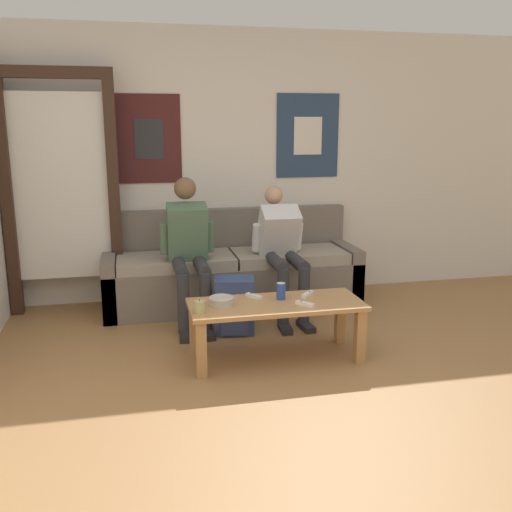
# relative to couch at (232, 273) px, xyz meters

# --- Properties ---
(ground_plane) EXTENTS (18.00, 18.00, 0.00)m
(ground_plane) POSITION_rel_couch_xyz_m (-0.11, -2.28, -0.30)
(ground_plane) COLOR #9E7042
(wall_back) EXTENTS (10.00, 0.07, 2.55)m
(wall_back) POSITION_rel_couch_xyz_m (-0.11, 0.36, 0.98)
(wall_back) COLOR silver
(wall_back) RESTS_ON ground_plane
(door_frame) EXTENTS (1.00, 0.10, 2.15)m
(door_frame) POSITION_rel_couch_xyz_m (-1.49, 0.14, 0.90)
(door_frame) COLOR #382319
(door_frame) RESTS_ON ground_plane
(couch) EXTENTS (2.36, 0.73, 0.88)m
(couch) POSITION_rel_couch_xyz_m (0.00, 0.00, 0.00)
(couch) COLOR #70665B
(couch) RESTS_ON ground_plane
(coffee_table) EXTENTS (1.25, 0.51, 0.43)m
(coffee_table) POSITION_rel_couch_xyz_m (0.08, -1.35, 0.05)
(coffee_table) COLOR #B27F4C
(coffee_table) RESTS_ON ground_plane
(person_seated_adult) EXTENTS (0.47, 0.83, 1.23)m
(person_seated_adult) POSITION_rel_couch_xyz_m (-0.44, -0.39, 0.37)
(person_seated_adult) COLOR #2D2D33
(person_seated_adult) RESTS_ON ground_plane
(person_seated_teen) EXTENTS (0.47, 0.98, 1.12)m
(person_seated_teen) POSITION_rel_couch_xyz_m (0.39, -0.35, 0.32)
(person_seated_teen) COLOR #2D2D33
(person_seated_teen) RESTS_ON ground_plane
(backpack) EXTENTS (0.35, 0.32, 0.46)m
(backpack) POSITION_rel_couch_xyz_m (-0.11, -0.75, -0.08)
(backpack) COLOR navy
(backpack) RESTS_ON ground_plane
(ceramic_bowl) EXTENTS (0.18, 0.18, 0.06)m
(ceramic_bowl) POSITION_rel_couch_xyz_m (-0.31, -1.32, 0.16)
(ceramic_bowl) COLOR #B7B2A8
(ceramic_bowl) RESTS_ON coffee_table
(pillar_candle) EXTENTS (0.07, 0.07, 0.10)m
(pillar_candle) POSITION_rel_couch_xyz_m (-0.48, -1.46, 0.17)
(pillar_candle) COLOR tan
(pillar_candle) RESTS_ON coffee_table
(drink_can_blue) EXTENTS (0.07, 0.07, 0.12)m
(drink_can_blue) POSITION_rel_couch_xyz_m (0.14, -1.28, 0.19)
(drink_can_blue) COLOR #28479E
(drink_can_blue) RESTS_ON coffee_table
(game_controller_near_left) EXTENTS (0.12, 0.13, 0.03)m
(game_controller_near_left) POSITION_rel_couch_xyz_m (0.27, -1.45, 0.14)
(game_controller_near_left) COLOR white
(game_controller_near_left) RESTS_ON coffee_table
(game_controller_near_right) EXTENTS (0.11, 0.14, 0.03)m
(game_controller_near_right) POSITION_rel_couch_xyz_m (-0.05, -1.20, 0.14)
(game_controller_near_right) COLOR white
(game_controller_near_right) RESTS_ON coffee_table
(game_controller_far_center) EXTENTS (0.12, 0.13, 0.03)m
(game_controller_far_center) POSITION_rel_couch_xyz_m (0.36, -1.23, 0.14)
(game_controller_far_center) COLOR white
(game_controller_far_center) RESTS_ON coffee_table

